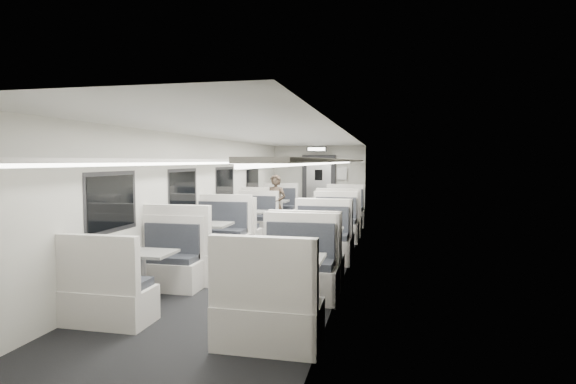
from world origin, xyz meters
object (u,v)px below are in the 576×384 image
at_px(booth_right_d, 286,287).
at_px(booth_right_b, 331,230).
at_px(vestibule_door, 319,187).
at_px(booth_left_b, 246,227).
at_px(booth_left_c, 203,245).
at_px(booth_left_a, 271,214).
at_px(booth_right_c, 315,250).
at_px(passenger, 276,205).
at_px(booth_right_a, 342,216).
at_px(exit_sign, 317,149).
at_px(booth_left_d, 143,277).

bearing_deg(booth_right_d, booth_right_b, 90.00).
bearing_deg(booth_right_b, vestibule_door, 101.61).
height_order(booth_left_b, booth_left_c, booth_left_c).
distance_m(booth_left_a, vestibule_door, 2.67).
height_order(booth_left_c, booth_right_c, booth_left_c).
bearing_deg(passenger, booth_right_d, -58.54).
relative_size(booth_left_c, booth_right_a, 1.02).
bearing_deg(passenger, booth_left_b, -94.69).
xyz_separation_m(booth_left_c, booth_right_b, (2.00, 2.32, -0.02)).
xyz_separation_m(booth_right_a, exit_sign, (-1.00, 1.86, 1.87)).
bearing_deg(booth_right_a, booth_left_b, -130.50).
relative_size(vestibule_door, exit_sign, 3.39).
height_order(booth_left_d, booth_right_c, booth_right_c).
height_order(booth_left_b, vestibule_door, vestibule_door).
bearing_deg(vestibule_door, booth_left_c, -97.92).
xyz_separation_m(booth_right_a, booth_right_d, (0.00, -7.04, -0.01)).
height_order(vestibule_door, exit_sign, exit_sign).
bearing_deg(booth_right_a, passenger, -141.98).
relative_size(booth_left_a, booth_right_b, 1.04).
height_order(booth_left_b, booth_right_b, booth_right_b).
xyz_separation_m(booth_right_a, passenger, (-1.57, -1.23, 0.37)).
bearing_deg(booth_left_a, exit_sign, 62.32).
height_order(booth_left_a, booth_right_c, booth_left_a).
bearing_deg(booth_right_a, vestibule_door, 113.05).
height_order(booth_left_b, booth_right_d, booth_right_d).
distance_m(booth_left_a, booth_left_d, 6.83).
distance_m(booth_left_b, booth_right_b, 2.01).
height_order(booth_right_a, vestibule_door, vestibule_door).
xyz_separation_m(booth_left_a, booth_left_c, (0.00, -4.79, 0.00)).
relative_size(booth_left_b, vestibule_door, 1.03).
relative_size(booth_right_a, booth_right_d, 1.03).
distance_m(booth_right_d, vestibule_door, 9.47).
xyz_separation_m(booth_left_a, booth_right_b, (2.00, -2.47, -0.02)).
bearing_deg(booth_right_a, booth_left_d, -106.23).
distance_m(booth_right_a, vestibule_door, 2.63).
distance_m(booth_left_a, exit_sign, 2.85).
bearing_deg(booth_left_c, exit_sign, 81.51).
bearing_deg(booth_left_a, booth_left_b, -90.00).
bearing_deg(booth_left_a, vestibule_door, 67.33).
xyz_separation_m(booth_left_b, booth_right_a, (2.00, 2.34, 0.02)).
bearing_deg(booth_right_a, exit_sign, 118.23).
relative_size(booth_left_d, exit_sign, 3.27).
relative_size(booth_right_a, exit_sign, 3.68).
xyz_separation_m(booth_left_a, booth_left_b, (0.00, -2.30, -0.02)).
bearing_deg(booth_right_c, booth_left_b, 129.63).
xyz_separation_m(booth_left_d, booth_right_c, (2.00, 2.12, 0.03)).
distance_m(booth_left_d, passenger, 5.67).
xyz_separation_m(booth_right_d, exit_sign, (-1.00, 8.90, 1.89)).
height_order(booth_left_d, booth_right_a, booth_right_a).
xyz_separation_m(booth_right_b, passenger, (-1.57, 1.29, 0.39)).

